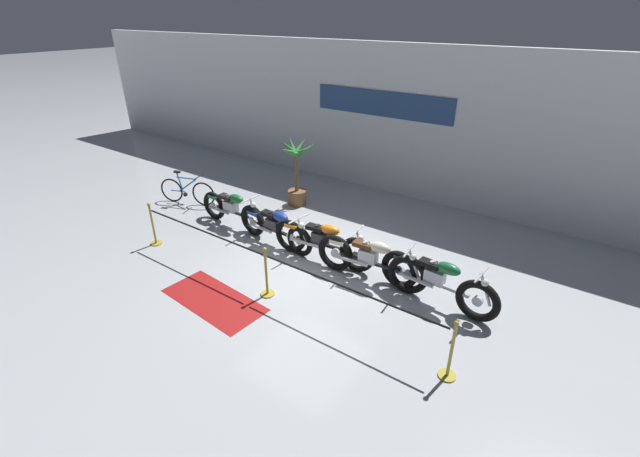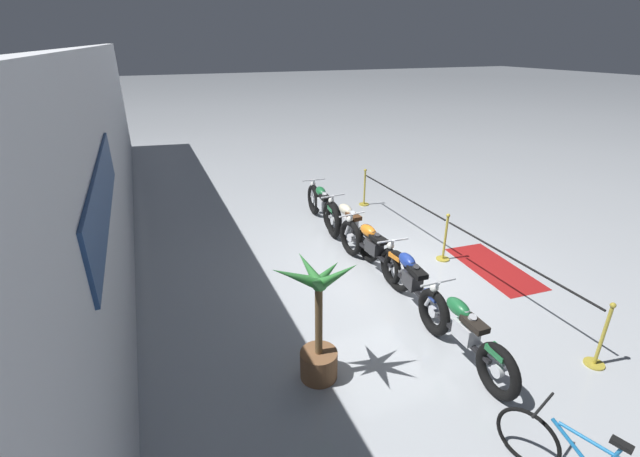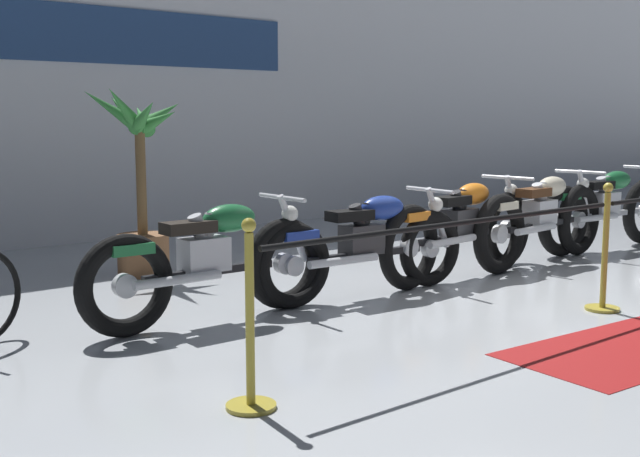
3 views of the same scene
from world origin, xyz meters
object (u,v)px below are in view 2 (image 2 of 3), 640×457
(potted_palm_left_of_row, at_px, (318,323))
(stanchion_mid_right, at_px, (364,193))
(motorcycle_blue_1, at_px, (410,281))
(floor_banner, at_px, (494,268))
(motorcycle_orange_2, at_px, (372,249))
(motorcycle_green_4, at_px, (323,206))
(motorcycle_green_0, at_px, (463,333))
(stanchion_mid_left, at_px, (444,244))
(motorcycle_cream_3, at_px, (349,226))
(stanchion_far_left, at_px, (488,254))

(potted_palm_left_of_row, xyz_separation_m, stanchion_mid_right, (5.84, -3.79, -0.54))
(motorcycle_blue_1, relative_size, floor_banner, 1.06)
(motorcycle_orange_2, distance_m, motorcycle_green_4, 2.59)
(potted_palm_left_of_row, relative_size, stanchion_mid_right, 1.82)
(motorcycle_orange_2, height_order, stanchion_mid_right, stanchion_mid_right)
(motorcycle_blue_1, height_order, motorcycle_green_4, motorcycle_green_4)
(stanchion_mid_right, bearing_deg, potted_palm_left_of_row, 147.04)
(motorcycle_green_0, bearing_deg, motorcycle_blue_1, -4.61)
(potted_palm_left_of_row, height_order, stanchion_mid_left, potted_palm_left_of_row)
(motorcycle_cream_3, height_order, floor_banner, motorcycle_cream_3)
(motorcycle_green_0, xyz_separation_m, potted_palm_left_of_row, (0.46, 2.05, 0.43))
(motorcycle_blue_1, xyz_separation_m, potted_palm_left_of_row, (-1.07, 2.17, 0.43))
(floor_banner, bearing_deg, motorcycle_blue_1, 104.80)
(stanchion_far_left, bearing_deg, motorcycle_orange_2, 50.25)
(motorcycle_blue_1, height_order, motorcycle_orange_2, motorcycle_orange_2)
(motorcycle_blue_1, distance_m, motorcycle_orange_2, 1.32)
(motorcycle_green_4, bearing_deg, motorcycle_cream_3, -177.40)
(motorcycle_blue_1, relative_size, motorcycle_green_4, 0.94)
(motorcycle_green_0, height_order, motorcycle_blue_1, motorcycle_green_0)
(motorcycle_cream_3, bearing_deg, floor_banner, -132.21)
(potted_palm_left_of_row, bearing_deg, motorcycle_blue_1, -63.90)
(motorcycle_orange_2, distance_m, floor_banner, 2.58)
(motorcycle_green_0, xyz_separation_m, motorcycle_green_4, (5.44, -0.10, 0.01))
(motorcycle_blue_1, bearing_deg, floor_banner, -79.39)
(motorcycle_green_4, xyz_separation_m, stanchion_far_left, (-3.96, -1.64, 0.21))
(stanchion_far_left, xyz_separation_m, floor_banner, (0.49, -0.74, -0.69))
(motorcycle_green_4, bearing_deg, motorcycle_blue_1, -179.67)
(stanchion_far_left, bearing_deg, stanchion_mid_left, 0.00)
(motorcycle_cream_3, distance_m, floor_banner, 3.16)
(stanchion_far_left, xyz_separation_m, stanchion_mid_right, (4.83, 0.00, -0.34))
(motorcycle_green_0, height_order, stanchion_mid_right, stanchion_mid_right)
(motorcycle_orange_2, distance_m, stanchion_mid_right, 3.83)
(motorcycle_blue_1, xyz_separation_m, floor_banner, (0.44, -2.35, -0.46))
(motorcycle_green_4, height_order, potted_palm_left_of_row, potted_palm_left_of_row)
(motorcycle_orange_2, distance_m, motorcycle_cream_3, 1.22)
(motorcycle_green_4, distance_m, potted_palm_left_of_row, 5.43)
(motorcycle_blue_1, bearing_deg, motorcycle_orange_2, 1.41)
(motorcycle_cream_3, relative_size, stanchion_far_left, 0.34)
(motorcycle_green_4, relative_size, stanchion_mid_left, 2.26)
(motorcycle_green_0, relative_size, motorcycle_green_4, 0.91)
(motorcycle_green_4, relative_size, stanchion_far_left, 0.33)
(stanchion_mid_left, xyz_separation_m, stanchion_mid_right, (3.62, 0.00, 0.00))
(motorcycle_blue_1, bearing_deg, motorcycle_green_0, 175.39)
(motorcycle_blue_1, distance_m, motorcycle_cream_3, 2.54)
(motorcycle_blue_1, height_order, stanchion_far_left, stanchion_far_left)
(stanchion_mid_right, relative_size, floor_banner, 0.50)
(motorcycle_green_4, xyz_separation_m, floor_banner, (-3.47, -2.37, -0.48))
(potted_palm_left_of_row, xyz_separation_m, stanchion_mid_left, (2.22, -3.79, -0.54))
(motorcycle_green_0, height_order, stanchion_mid_left, stanchion_mid_left)
(motorcycle_cream_3, height_order, stanchion_mid_left, stanchion_mid_left)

